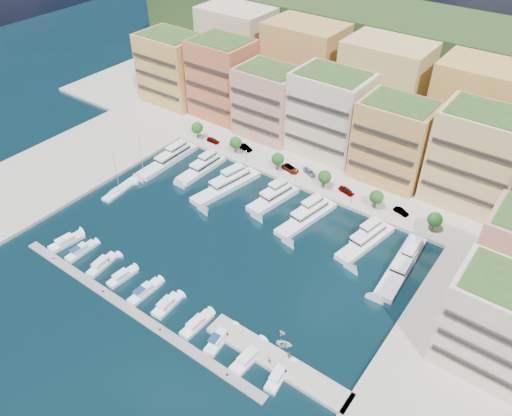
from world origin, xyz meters
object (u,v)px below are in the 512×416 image
at_px(yacht_0, 170,158).
at_px(yacht_3, 274,197).
at_px(tree_1, 236,143).
at_px(yacht_6, 403,263).
at_px(lamppost_0, 202,137).
at_px(lamppost_2, 296,174).
at_px(sailboat_2, 143,175).
at_px(car_5, 401,211).
at_px(cruiser_7, 220,339).
at_px(tree_3, 325,177).
at_px(person_0, 269,360).
at_px(lamppost_3, 352,196).
at_px(lamppost_4, 416,221).
at_px(cruiser_6, 197,324).
at_px(cruiser_5, 167,305).
at_px(tender_1, 282,333).
at_px(tender_2, 284,344).
at_px(car_2, 290,168).
at_px(person_1, 289,355).
at_px(yacht_5, 367,240).
at_px(car_1, 245,148).
at_px(sailboat_1, 118,192).
at_px(tree_4, 377,197).
at_px(cruiser_4, 145,292).
at_px(yacht_4, 308,216).
at_px(tree_0, 197,128).
at_px(cruiser_0, 66,242).
at_px(cruiser_2, 102,265).
at_px(car_3, 310,172).
at_px(tree_2, 278,159).
at_px(yacht_2, 228,184).
at_px(cruiser_8, 249,357).
at_px(cruiser_9, 278,376).
at_px(yacht_1, 203,167).
at_px(tree_5, 435,220).
at_px(car_4, 346,190).
at_px(car_0, 213,140).
at_px(cruiser_1, 81,251).

xyz_separation_m(yacht_0, yacht_3, (37.64, 2.78, 0.00)).
xyz_separation_m(tree_1, yacht_6, (62.91, -15.52, -3.53)).
height_order(lamppost_0, lamppost_2, same).
xyz_separation_m(sailboat_2, car_5, (69.95, 27.67, 1.39)).
bearing_deg(lamppost_2, cruiser_7, -72.46).
relative_size(tree_3, person_0, 3.54).
relative_size(lamppost_3, lamppost_4, 1.00).
xyz_separation_m(lamppost_2, cruiser_6, (11.38, -55.79, -3.28)).
bearing_deg(yacht_0, cruiser_5, -46.49).
bearing_deg(yacht_0, person_0, -31.88).
bearing_deg(tender_1, lamppost_4, -4.64).
distance_m(lamppost_4, yacht_6, 13.79).
bearing_deg(tender_2, lamppost_0, 32.09).
distance_m(car_2, person_1, 66.33).
xyz_separation_m(yacht_5, car_1, (-50.97, 16.51, 0.60)).
bearing_deg(car_5, yacht_6, -141.07).
xyz_separation_m(sailboat_1, sailboat_2, (-0.53, 10.02, 0.01)).
xyz_separation_m(yacht_3, yacht_5, (28.90, -1.09, 0.00)).
height_order(tree_4, cruiser_4, tree_4).
xyz_separation_m(sailboat_1, tender_1, (65.73, -13.38, 0.11)).
xyz_separation_m(yacht_4, tender_2, (17.63, -37.35, -0.73)).
relative_size(sailboat_2, car_1, 2.68).
height_order(yacht_3, sailboat_2, sailboat_2).
bearing_deg(tree_0, cruiser_6, -48.51).
bearing_deg(cruiser_0, tender_2, 6.41).
bearing_deg(cruiser_2, car_5, 50.59).
xyz_separation_m(car_1, person_0, (51.94, -60.18, -0.01)).
xyz_separation_m(cruiser_4, person_0, (33.34, 1.23, 1.23)).
bearing_deg(yacht_6, tender_1, -109.59).
bearing_deg(car_3, tree_2, 132.29).
height_order(lamppost_2, yacht_2, yacht_2).
height_order(cruiser_8, cruiser_9, same).
distance_m(yacht_1, tender_1, 64.90).
height_order(tree_2, lamppost_2, tree_2).
relative_size(tree_0, lamppost_2, 1.35).
distance_m(tree_1, tree_5, 64.00).
bearing_deg(car_1, cruiser_0, 179.75).
xyz_separation_m(yacht_2, tender_1, (41.94, -34.02, -0.80)).
height_order(lamppost_0, car_4, lamppost_0).
bearing_deg(lamppost_0, tree_4, 2.20).
xyz_separation_m(cruiser_2, car_0, (-15.32, 58.83, 1.23)).
bearing_deg(cruiser_4, car_5, 59.93).
distance_m(tree_1, yacht_6, 64.89).
bearing_deg(tree_2, tender_2, -54.21).
bearing_deg(cruiser_1, yacht_1, 90.23).
bearing_deg(cruiser_2, person_1, 4.94).
height_order(yacht_4, cruiser_4, yacht_4).
relative_size(lamppost_0, yacht_3, 0.24).
relative_size(car_3, person_1, 2.57).
distance_m(yacht_2, cruiser_2, 43.23).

